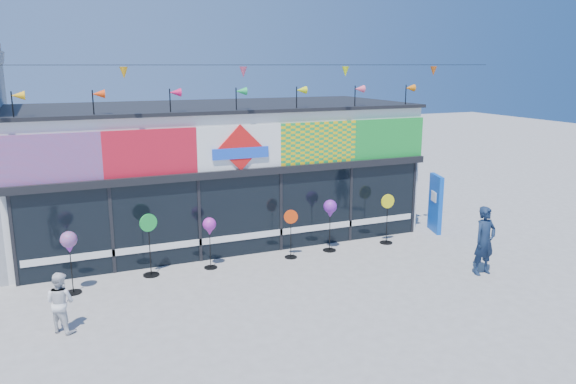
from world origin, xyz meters
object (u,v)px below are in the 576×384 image
spinner_2 (209,228)px  spinner_3 (291,233)px  blue_sign (435,203)px  spinner_1 (149,243)px  spinner_5 (387,218)px  spinner_4 (330,210)px  spinner_0 (69,244)px  child (60,302)px  adult_man (485,241)px

spinner_2 → spinner_3: bearing=-2.2°
blue_sign → spinner_1: size_ratio=1.13×
blue_sign → spinner_5: 2.19m
spinner_2 → spinner_3: spinner_2 is taller
spinner_4 → spinner_5: 1.96m
spinner_4 → spinner_5: same height
spinner_2 → spinner_4: size_ratio=0.91×
spinner_3 → spinner_4: size_ratio=0.91×
spinner_4 → spinner_5: (1.91, -0.04, -0.42)m
spinner_0 → blue_sign: bearing=4.2°
spinner_0 → spinner_4: 7.05m
blue_sign → spinner_2: (-7.62, -0.45, 0.18)m
spinner_1 → child: size_ratio=1.30×
blue_sign → spinner_1: 9.19m
blue_sign → spinner_1: (-9.18, -0.38, -0.07)m
blue_sign → adult_man: 3.83m
spinner_0 → adult_man: adult_man is taller
spinner_2 → spinner_4: 3.58m
spinner_2 → spinner_3: size_ratio=1.00×
child → spinner_0: bearing=-56.4°
blue_sign → spinner_4: size_ratio=1.22×
spinner_0 → child: spinner_0 is taller
spinner_3 → spinner_1: bearing=177.7°
spinner_1 → spinner_4: bearing=-0.5°
spinner_2 → spinner_4: spinner_4 is taller
spinner_2 → spinner_5: bearing=-0.2°
spinner_0 → spinner_2: (3.46, 0.36, -0.11)m
blue_sign → spinner_4: 4.08m
adult_man → spinner_5: bearing=101.4°
spinner_4 → child: bearing=-162.1°
spinner_4 → adult_man: bearing=-48.7°
blue_sign → spinner_2: bearing=-159.2°
spinner_0 → spinner_3: bearing=2.8°
spinner_1 → spinner_4: 5.15m
spinner_4 → child: spinner_4 is taller
spinner_3 → blue_sign: bearing=5.7°
spinner_3 → spinner_2: bearing=177.8°
spinner_1 → spinner_2: (1.56, -0.07, 0.25)m
spinner_3 → spinner_5: bearing=1.1°
spinner_2 → spinner_4: bearing=0.3°
spinner_1 → spinner_2: bearing=-2.5°
spinner_0 → adult_man: size_ratio=0.85×
spinner_3 → spinner_4: 1.37m
spinner_3 → adult_man: (4.09, -3.09, 0.16)m
spinner_5 → child: 9.54m
child → spinner_1: bearing=-90.2°
spinner_0 → child: bearing=-98.4°
spinner_1 → adult_man: adult_man is taller
child → spinner_2: bearing=-105.9°
spinner_0 → child: 2.10m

